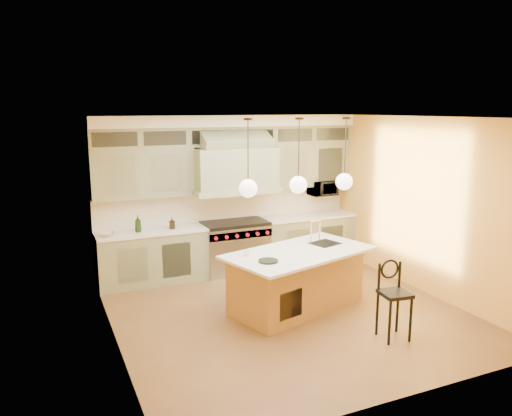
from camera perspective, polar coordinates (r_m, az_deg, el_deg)
name	(u,v)px	position (r m, az deg, el deg)	size (l,w,h in m)	color
floor	(288,313)	(7.69, 3.62, -11.84)	(5.00, 5.00, 0.00)	brown
ceiling	(290,117)	(7.07, 3.92, 10.29)	(5.00, 5.00, 0.00)	white
wall_back	(228,193)	(9.49, -3.26, 1.77)	(5.00, 5.00, 0.00)	gold
wall_front	(405,269)	(5.24, 16.63, -6.65)	(5.00, 5.00, 0.00)	gold
wall_left	(112,237)	(6.50, -16.18, -3.15)	(5.00, 5.00, 0.00)	gold
wall_right	(423,205)	(8.68, 18.56, 0.28)	(5.00, 5.00, 0.00)	gold
back_cabinetry	(233,196)	(9.25, -2.67, 1.39)	(5.00, 0.77, 2.90)	gray
range	(235,246)	(9.38, -2.42, -4.39)	(1.20, 0.74, 0.96)	silver
kitchen_island	(297,279)	(7.71, 4.71, -8.05)	(2.49, 1.77, 1.35)	olive
counter_stool	(394,295)	(6.95, 15.46, -9.59)	(0.41, 0.41, 1.05)	black
microwave	(323,188)	(10.12, 7.64, 2.28)	(0.54, 0.37, 0.30)	black
oil_bottle_a	(138,224)	(8.77, -13.34, -1.76)	(0.11, 0.11, 0.29)	black
oil_bottle_b	(172,223)	(8.90, -9.58, -1.70)	(0.09, 0.09, 0.20)	black
fruit_bowl	(107,234)	(8.65, -16.64, -2.88)	(0.26, 0.26, 0.06)	beige
cup	(247,253)	(7.25, -1.08, -5.20)	(0.09, 0.09, 0.08)	white
pendant_left	(248,186)	(7.00, -0.90, 2.50)	(0.26, 0.26, 1.11)	#2D2319
pendant_center	(298,183)	(7.35, 4.85, 2.88)	(0.26, 0.26, 1.11)	#2D2319
pendant_right	(344,180)	(7.76, 10.05, 3.20)	(0.26, 0.26, 1.11)	#2D2319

